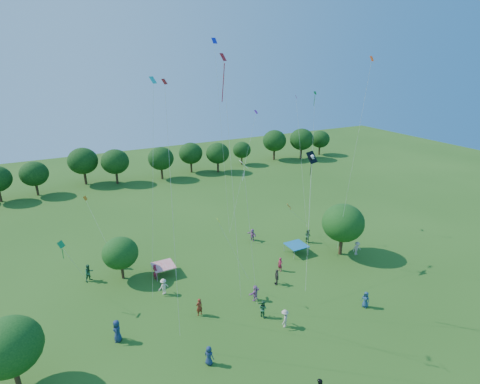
{
  "coord_description": "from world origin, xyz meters",
  "views": [
    {
      "loc": [
        -13.48,
        -12.07,
        21.67
      ],
      "look_at": [
        0.0,
        14.0,
        11.0
      ],
      "focal_mm": 28.0,
      "sensor_mm": 36.0,
      "label": 1
    }
  ],
  "objects_px": {
    "near_tree_west": "(9,347)",
    "tent_blue": "(296,245)",
    "pirate_kite": "(312,159)",
    "red_high_kite": "(227,111)",
    "near_tree_east": "(343,223)",
    "tent_red_stripe": "(163,266)",
    "near_tree_north": "(120,253)"
  },
  "relations": [
    {
      "from": "near_tree_west",
      "to": "tent_blue",
      "type": "xyz_separation_m",
      "value": [
        28.13,
        6.72,
        -2.53
      ]
    },
    {
      "from": "pirate_kite",
      "to": "red_high_kite",
      "type": "relative_size",
      "value": 0.55
    },
    {
      "from": "near_tree_east",
      "to": "tent_blue",
      "type": "bearing_deg",
      "value": 150.28
    },
    {
      "from": "pirate_kite",
      "to": "tent_red_stripe",
      "type": "bearing_deg",
      "value": 162.28
    },
    {
      "from": "near_tree_north",
      "to": "tent_blue",
      "type": "relative_size",
      "value": 2.08
    },
    {
      "from": "pirate_kite",
      "to": "red_high_kite",
      "type": "xyz_separation_m",
      "value": [
        -10.65,
        -2.4,
        5.77
      ]
    },
    {
      "from": "near_tree_west",
      "to": "tent_red_stripe",
      "type": "distance_m",
      "value": 16.34
    },
    {
      "from": "near_tree_east",
      "to": "tent_red_stripe",
      "type": "height_order",
      "value": "near_tree_east"
    },
    {
      "from": "near_tree_west",
      "to": "red_high_kite",
      "type": "distance_m",
      "value": 22.4
    },
    {
      "from": "near_tree_west",
      "to": "red_high_kite",
      "type": "xyz_separation_m",
      "value": [
        17.29,
        2.29,
        14.05
      ]
    },
    {
      "from": "near_tree_west",
      "to": "pirate_kite",
      "type": "height_order",
      "value": "pirate_kite"
    },
    {
      "from": "near_tree_west",
      "to": "pirate_kite",
      "type": "distance_m",
      "value": 29.51
    },
    {
      "from": "near_tree_north",
      "to": "pirate_kite",
      "type": "distance_m",
      "value": 21.64
    },
    {
      "from": "near_tree_north",
      "to": "tent_blue",
      "type": "distance_m",
      "value": 19.5
    },
    {
      "from": "near_tree_west",
      "to": "red_high_kite",
      "type": "relative_size",
      "value": 0.27
    },
    {
      "from": "near_tree_west",
      "to": "tent_blue",
      "type": "height_order",
      "value": "near_tree_west"
    },
    {
      "from": "tent_red_stripe",
      "to": "near_tree_west",
      "type": "bearing_deg",
      "value": -144.27
    },
    {
      "from": "near_tree_east",
      "to": "pirate_kite",
      "type": "bearing_deg",
      "value": 173.91
    },
    {
      "from": "near_tree_east",
      "to": "near_tree_north",
      "type": "bearing_deg",
      "value": 164.64
    },
    {
      "from": "tent_blue",
      "to": "pirate_kite",
      "type": "xyz_separation_m",
      "value": [
        -0.19,
        -2.03,
        10.81
      ]
    },
    {
      "from": "near_tree_east",
      "to": "tent_blue",
      "type": "height_order",
      "value": "near_tree_east"
    },
    {
      "from": "near_tree_north",
      "to": "near_tree_east",
      "type": "relative_size",
      "value": 0.75
    },
    {
      "from": "near_tree_west",
      "to": "near_tree_north",
      "type": "xyz_separation_m",
      "value": [
        9.12,
        10.63,
        -0.61
      ]
    },
    {
      "from": "near_tree_west",
      "to": "pirate_kite",
      "type": "relative_size",
      "value": 0.49
    },
    {
      "from": "near_tree_north",
      "to": "tent_red_stripe",
      "type": "height_order",
      "value": "near_tree_north"
    },
    {
      "from": "near_tree_north",
      "to": "tent_red_stripe",
      "type": "distance_m",
      "value": 4.58
    },
    {
      "from": "near_tree_east",
      "to": "red_high_kite",
      "type": "bearing_deg",
      "value": -172.89
    },
    {
      "from": "tent_blue",
      "to": "red_high_kite",
      "type": "distance_m",
      "value": 20.3
    },
    {
      "from": "tent_blue",
      "to": "red_high_kite",
      "type": "xyz_separation_m",
      "value": [
        -10.84,
        -4.43,
        16.58
      ]
    },
    {
      "from": "tent_red_stripe",
      "to": "near_tree_north",
      "type": "bearing_deg",
      "value": 163.17
    },
    {
      "from": "near_tree_west",
      "to": "near_tree_north",
      "type": "distance_m",
      "value": 14.02
    },
    {
      "from": "pirate_kite",
      "to": "near_tree_east",
      "type": "bearing_deg",
      "value": -6.09
    }
  ]
}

